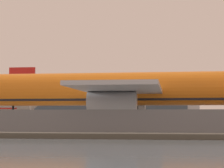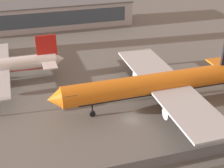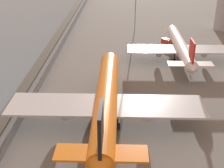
% 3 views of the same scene
% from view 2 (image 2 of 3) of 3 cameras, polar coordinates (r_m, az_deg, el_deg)
% --- Properties ---
extents(ground_plane, '(500.00, 500.00, 0.00)m').
position_cam_2_polar(ground_plane, '(70.99, 3.63, -6.40)').
color(ground_plane, '#66635E').
extents(perimeter_fence, '(280.00, 0.10, 2.74)m').
position_cam_2_polar(perimeter_fence, '(58.67, 9.03, -13.86)').
color(perimeter_fence, slate).
rests_on(perimeter_fence, ground).
extents(cargo_jet_orange, '(51.07, 43.38, 15.33)m').
position_cam_2_polar(cargo_jet_orange, '(73.65, 8.83, 0.04)').
color(cargo_jet_orange, orange).
rests_on(cargo_jet_orange, ground).
extents(terminal_building, '(84.64, 14.90, 9.82)m').
position_cam_2_polar(terminal_building, '(131.41, -15.28, 11.82)').
color(terminal_building, '#B2B2B7').
rests_on(terminal_building, ground).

